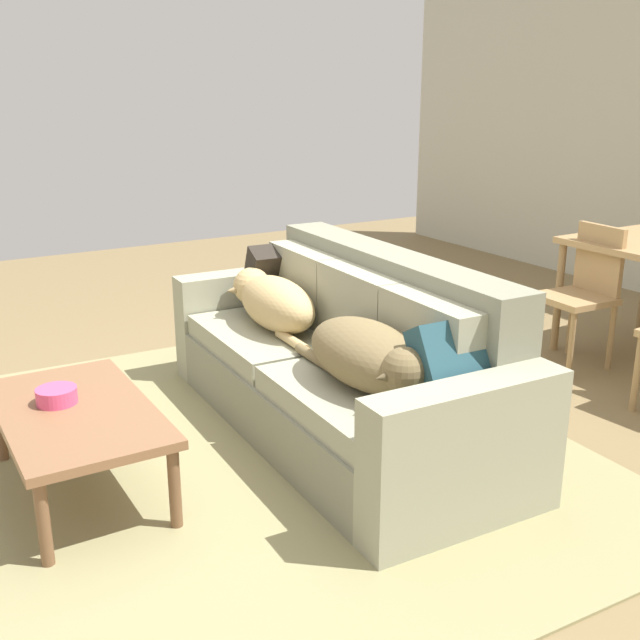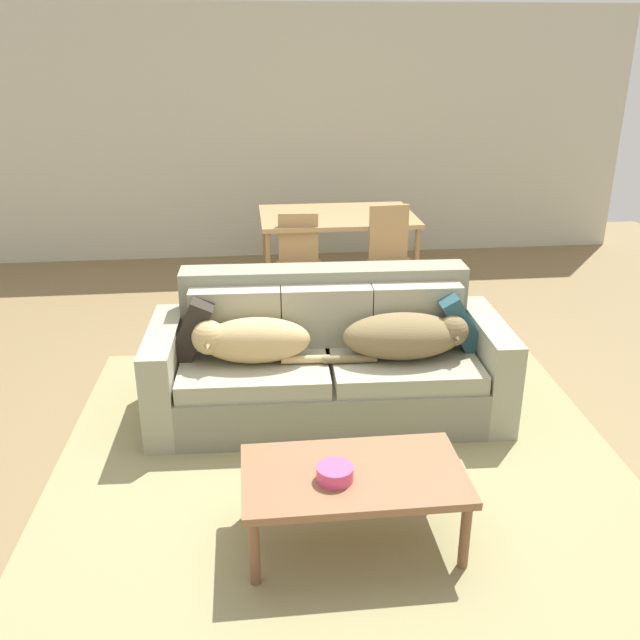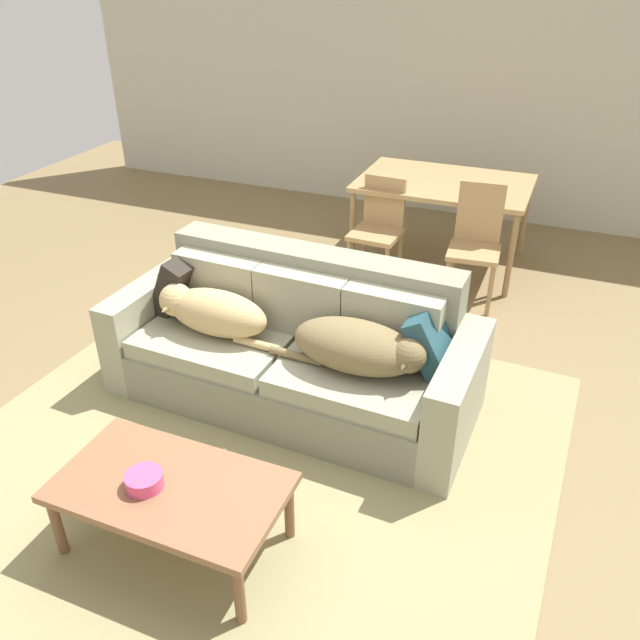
# 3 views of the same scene
# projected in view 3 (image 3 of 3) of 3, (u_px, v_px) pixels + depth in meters

# --- Properties ---
(ground_plane) EXTENTS (10.00, 10.00, 0.00)m
(ground_plane) POSITION_uv_depth(u_px,v_px,m) (261.00, 412.00, 4.08)
(ground_plane) COLOR olive
(back_partition) EXTENTS (8.00, 0.12, 2.70)m
(back_partition) POSITION_uv_depth(u_px,v_px,m) (431.00, 81.00, 6.59)
(back_partition) COLOR beige
(back_partition) RESTS_ON ground
(area_rug) EXTENTS (3.45, 3.35, 0.01)m
(area_rug) POSITION_uv_depth(u_px,v_px,m) (248.00, 459.00, 3.69)
(area_rug) COLOR #928B5D
(area_rug) RESTS_ON ground
(couch) EXTENTS (2.32, 1.00, 0.92)m
(couch) POSITION_uv_depth(u_px,v_px,m) (296.00, 349.00, 4.07)
(couch) COLOR gray
(couch) RESTS_ON ground
(dog_on_left_cushion) EXTENTS (0.85, 0.33, 0.29)m
(dog_on_left_cushion) POSITION_uv_depth(u_px,v_px,m) (211.00, 311.00, 4.00)
(dog_on_left_cushion) COLOR tan
(dog_on_left_cushion) RESTS_ON couch
(dog_on_right_cushion) EXTENTS (0.93, 0.42, 0.29)m
(dog_on_right_cushion) POSITION_uv_depth(u_px,v_px,m) (360.00, 347.00, 3.65)
(dog_on_right_cushion) COLOR olive
(dog_on_right_cushion) RESTS_ON couch
(throw_pillow_by_left_arm) EXTENTS (0.33, 0.42, 0.43)m
(throw_pillow_by_left_arm) POSITION_uv_depth(u_px,v_px,m) (182.00, 282.00, 4.27)
(throw_pillow_by_left_arm) COLOR #29241D
(throw_pillow_by_left_arm) RESTS_ON couch
(throw_pillow_by_right_arm) EXTENTS (0.31, 0.40, 0.40)m
(throw_pillow_by_right_arm) POSITION_uv_depth(u_px,v_px,m) (434.00, 339.00, 3.66)
(throw_pillow_by_right_arm) COLOR #254C56
(throw_pillow_by_right_arm) RESTS_ON couch
(coffee_table) EXTENTS (1.07, 0.61, 0.40)m
(coffee_table) POSITION_uv_depth(u_px,v_px,m) (171.00, 491.00, 3.00)
(coffee_table) COLOR brown
(coffee_table) RESTS_ON ground
(bowl_on_coffee_table) EXTENTS (0.18, 0.18, 0.07)m
(bowl_on_coffee_table) POSITION_uv_depth(u_px,v_px,m) (144.00, 480.00, 2.95)
(bowl_on_coffee_table) COLOR #EA4C7F
(bowl_on_coffee_table) RESTS_ON coffee_table
(dining_table) EXTENTS (1.47, 1.00, 0.78)m
(dining_table) POSITION_uv_depth(u_px,v_px,m) (444.00, 188.00, 5.63)
(dining_table) COLOR tan
(dining_table) RESTS_ON ground
(dining_chair_near_left) EXTENTS (0.42, 0.42, 0.90)m
(dining_chair_near_left) POSITION_uv_depth(u_px,v_px,m) (379.00, 225.00, 5.45)
(dining_chair_near_left) COLOR tan
(dining_chair_near_left) RESTS_ON ground
(dining_chair_near_right) EXTENTS (0.43, 0.43, 0.97)m
(dining_chair_near_right) POSITION_uv_depth(u_px,v_px,m) (476.00, 239.00, 5.11)
(dining_chair_near_right) COLOR tan
(dining_chair_near_right) RESTS_ON ground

